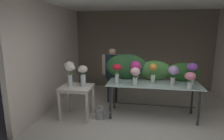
{
  "coord_description": "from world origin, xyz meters",
  "views": [
    {
      "loc": [
        0.04,
        -2.94,
        2.05
      ],
      "look_at": [
        -0.65,
        1.17,
        1.17
      ],
      "focal_mm": 30.47,
      "sensor_mm": 36.0,
      "label": 1
    }
  ],
  "objects": [
    {
      "name": "vase_rosy_freesia",
      "position": [
        1.02,
        1.13,
        1.06
      ],
      "size": [
        0.23,
        0.23,
        0.35
      ],
      "color": "silver",
      "rests_on": "display_table_glass"
    },
    {
      "name": "side_table_white",
      "position": [
        -1.48,
        1.11,
        0.66
      ],
      "size": [
        0.73,
        0.61,
        0.76
      ],
      "color": "silver",
      "rests_on": "ground"
    },
    {
      "name": "vase_white_roses_tall",
      "position": [
        -1.63,
        1.11,
        1.14
      ],
      "size": [
        0.27,
        0.22,
        0.58
      ],
      "color": "silver",
      "rests_on": "side_table_white"
    },
    {
      "name": "vase_blush_dahlias",
      "position": [
        -0.13,
        1.18,
        1.09
      ],
      "size": [
        0.22,
        0.22,
        0.41
      ],
      "color": "silver",
      "rests_on": "display_table_glass"
    },
    {
      "name": "vase_crimson_roses",
      "position": [
        -0.55,
        1.23,
        1.14
      ],
      "size": [
        0.23,
        0.21,
        0.46
      ],
      "color": "silver",
      "rests_on": "display_table_glass"
    },
    {
      "name": "florist",
      "position": [
        -0.81,
        2.18,
        0.97
      ],
      "size": [
        0.59,
        0.24,
        1.57
      ],
      "color": "#232328",
      "rests_on": "ground"
    },
    {
      "name": "vase_lilac_ranunculus",
      "position": [
        0.7,
        1.34,
        1.12
      ],
      "size": [
        0.23,
        0.22,
        0.44
      ],
      "color": "silver",
      "rests_on": "display_table_glass"
    },
    {
      "name": "foliage_backdrop",
      "position": [
        0.11,
        1.72,
        1.11
      ],
      "size": [
        2.27,
        0.28,
        0.63
      ],
      "color": "#28562D",
      "rests_on": "display_table_glass"
    },
    {
      "name": "vase_violet_snapdragons",
      "position": [
        1.13,
        1.48,
        1.14
      ],
      "size": [
        0.24,
        0.24,
        0.49
      ],
      "color": "silver",
      "rests_on": "display_table_glass"
    },
    {
      "name": "wall_back",
      "position": [
        0.0,
        3.8,
        1.34
      ],
      "size": [
        4.81,
        0.12,
        2.68
      ],
      "primitive_type": "cube",
      "color": "#706656",
      "rests_on": "ground"
    },
    {
      "name": "watering_can",
      "position": [
        -0.92,
        1.09,
        0.13
      ],
      "size": [
        0.35,
        0.18,
        0.34
      ],
      "color": "#999EA3",
      "rests_on": "ground"
    },
    {
      "name": "display_table_glass",
      "position": [
        0.28,
        1.43,
        0.7
      ],
      "size": [
        2.13,
        0.81,
        0.84
      ],
      "color": "#A9C7C3",
      "rests_on": "ground"
    },
    {
      "name": "ground_plane",
      "position": [
        0.0,
        1.9,
        0.0
      ],
      "size": [
        8.36,
        8.36,
        0.0
      ],
      "primitive_type": "plane",
      "color": "beige"
    },
    {
      "name": "wall_left",
      "position": [
        -2.4,
        1.9,
        1.34
      ],
      "size": [
        0.12,
        3.92,
        2.68
      ],
      "primitive_type": "cube",
      "color": "beige",
      "rests_on": "ground"
    },
    {
      "name": "vase_sunset_anemones",
      "position": [
        0.26,
        1.38,
        1.1
      ],
      "size": [
        0.17,
        0.16,
        0.47
      ],
      "color": "silver",
      "rests_on": "display_table_glass"
    },
    {
      "name": "ceiling_slab",
      "position": [
        0.0,
        1.9,
        2.74
      ],
      "size": [
        4.93,
        3.92,
        0.12
      ],
      "primitive_type": "cube",
      "color": "silver",
      "rests_on": "wall_back"
    },
    {
      "name": "vase_magenta_stock",
      "position": [
        -0.14,
        1.55,
        1.15
      ],
      "size": [
        0.27,
        0.25,
        0.5
      ],
      "color": "silver",
      "rests_on": "display_table_glass"
    },
    {
      "name": "vase_cream_lisianthus_tall",
      "position": [
        -1.34,
        1.17,
        1.06
      ],
      "size": [
        0.22,
        0.22,
        0.49
      ],
      "color": "silver",
      "rests_on": "side_table_white"
    }
  ]
}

